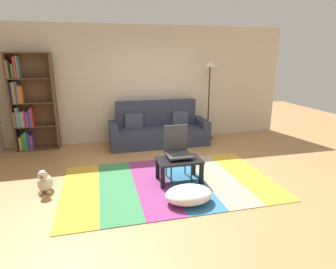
{
  "coord_description": "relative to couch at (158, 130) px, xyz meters",
  "views": [
    {
      "loc": [
        -1.21,
        -4.15,
        2.0
      ],
      "look_at": [
        -0.05,
        0.51,
        0.65
      ],
      "focal_mm": 29.75,
      "sensor_mm": 36.0,
      "label": 1
    }
  ],
  "objects": [
    {
      "name": "ground_plane",
      "position": [
        -0.09,
        -2.02,
        -0.34
      ],
      "size": [
        14.0,
        14.0,
        0.0
      ],
      "primitive_type": "plane",
      "color": "#B27F4C"
    },
    {
      "name": "back_wall",
      "position": [
        -0.09,
        0.53,
        1.01
      ],
      "size": [
        6.8,
        0.1,
        2.7
      ],
      "primitive_type": "cube",
      "color": "beige",
      "rests_on": "ground_plane"
    },
    {
      "name": "rug",
      "position": [
        -0.27,
        -2.12,
        -0.33
      ],
      "size": [
        3.37,
        2.12,
        0.01
      ],
      "color": "gold",
      "rests_on": "ground_plane"
    },
    {
      "name": "couch",
      "position": [
        0.0,
        0.0,
        0.0
      ],
      "size": [
        2.26,
        0.8,
        1.0
      ],
      "color": "#2D3347",
      "rests_on": "ground_plane"
    },
    {
      "name": "bookshelf",
      "position": [
        -2.79,
        0.28,
        0.65
      ],
      "size": [
        0.9,
        0.28,
        2.09
      ],
      "color": "brown",
      "rests_on": "ground_plane"
    },
    {
      "name": "coffee_table",
      "position": [
        -0.1,
        -2.11,
        -0.02
      ],
      "size": [
        0.72,
        0.46,
        0.38
      ],
      "color": "black",
      "rests_on": "rug"
    },
    {
      "name": "pouf",
      "position": [
        -0.16,
        -2.81,
        -0.21
      ],
      "size": [
        0.68,
        0.51,
        0.23
      ],
      "primitive_type": "ellipsoid",
      "color": "white",
      "rests_on": "rug"
    },
    {
      "name": "dog",
      "position": [
        -2.19,
        -1.95,
        -0.18
      ],
      "size": [
        0.22,
        0.35,
        0.4
      ],
      "color": "beige",
      "rests_on": "ground_plane"
    },
    {
      "name": "standing_lamp",
      "position": [
        1.3,
        0.17,
        1.26
      ],
      "size": [
        0.32,
        0.32,
        1.91
      ],
      "color": "black",
      "rests_on": "ground_plane"
    },
    {
      "name": "tv_remote",
      "position": [
        -0.08,
        -2.08,
        0.07
      ],
      "size": [
        0.13,
        0.14,
        0.02
      ],
      "primitive_type": "cube",
      "rotation": [
        0.0,
        0.0,
        0.69
      ],
      "color": "black",
      "rests_on": "coffee_table"
    },
    {
      "name": "folding_chair",
      "position": [
        -0.09,
        -1.94,
        0.2
      ],
      "size": [
        0.4,
        0.4,
        0.9
      ],
      "rotation": [
        0.0,
        0.0,
        -0.46
      ],
      "color": "#38383D",
      "rests_on": "ground_plane"
    }
  ]
}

